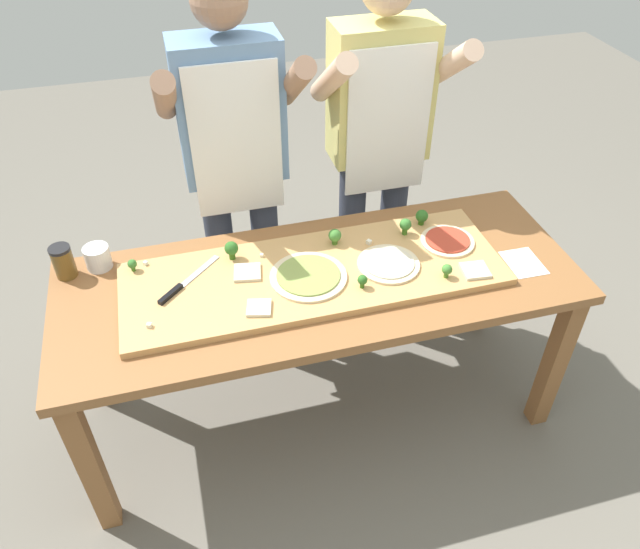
% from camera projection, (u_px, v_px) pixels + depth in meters
% --- Properties ---
extents(ground_plane, '(8.00, 8.00, 0.00)m').
position_uv_depth(ground_plane, '(320.00, 407.00, 2.70)').
color(ground_plane, '#6B665B').
extents(prep_table, '(1.90, 0.72, 0.75)m').
position_uv_depth(prep_table, '(319.00, 297.00, 2.28)').
color(prep_table, brown).
rests_on(prep_table, ground).
extents(cutting_board, '(1.38, 0.46, 0.03)m').
position_uv_depth(cutting_board, '(314.00, 274.00, 2.22)').
color(cutting_board, tan).
rests_on(cutting_board, prep_table).
extents(chefs_knife, '(0.24, 0.23, 0.02)m').
position_uv_depth(chefs_knife, '(181.00, 286.00, 2.14)').
color(chefs_knife, '#B7BABF').
rests_on(chefs_knife, cutting_board).
extents(pizza_whole_pesto_green, '(0.28, 0.28, 0.02)m').
position_uv_depth(pizza_whole_pesto_green, '(308.00, 276.00, 2.18)').
color(pizza_whole_pesto_green, beige).
rests_on(pizza_whole_pesto_green, cutting_board).
extents(pizza_whole_tomato_red, '(0.20, 0.20, 0.02)m').
position_uv_depth(pizza_whole_tomato_red, '(447.00, 241.00, 2.34)').
color(pizza_whole_tomato_red, beige).
rests_on(pizza_whole_tomato_red, cutting_board).
extents(pizza_whole_cheese_artichoke, '(0.23, 0.23, 0.02)m').
position_uv_depth(pizza_whole_cheese_artichoke, '(388.00, 264.00, 2.23)').
color(pizza_whole_cheese_artichoke, beige).
rests_on(pizza_whole_cheese_artichoke, cutting_board).
extents(pizza_slice_center, '(0.10, 0.10, 0.01)m').
position_uv_depth(pizza_slice_center, '(259.00, 308.00, 2.05)').
color(pizza_slice_center, beige).
rests_on(pizza_slice_center, cutting_board).
extents(pizza_slice_near_left, '(0.11, 0.11, 0.01)m').
position_uv_depth(pizza_slice_near_left, '(247.00, 272.00, 2.19)').
color(pizza_slice_near_left, beige).
rests_on(pizza_slice_near_left, cutting_board).
extents(pizza_slice_far_right, '(0.10, 0.10, 0.01)m').
position_uv_depth(pizza_slice_far_right, '(475.00, 270.00, 2.20)').
color(pizza_slice_far_right, beige).
rests_on(pizza_slice_far_right, cutting_board).
extents(broccoli_floret_front_mid, '(0.03, 0.03, 0.05)m').
position_uv_depth(broccoli_floret_front_mid, '(132.00, 264.00, 2.19)').
color(broccoli_floret_front_mid, '#3F7220').
rests_on(broccoli_floret_front_mid, cutting_board).
extents(broccoli_floret_back_left, '(0.05, 0.05, 0.07)m').
position_uv_depth(broccoli_floret_back_left, '(231.00, 249.00, 2.24)').
color(broccoli_floret_back_left, '#366618').
rests_on(broccoli_floret_back_left, cutting_board).
extents(broccoli_floret_center_right, '(0.05, 0.05, 0.07)m').
position_uv_depth(broccoli_floret_center_right, '(405.00, 225.00, 2.36)').
color(broccoli_floret_center_right, '#3F7220').
rests_on(broccoli_floret_center_right, cutting_board).
extents(broccoli_floret_front_left, '(0.05, 0.05, 0.06)m').
position_uv_depth(broccoli_floret_front_left, '(422.00, 216.00, 2.41)').
color(broccoli_floret_front_left, '#366618').
rests_on(broccoli_floret_front_left, cutting_board).
extents(broccoli_floret_front_right, '(0.04, 0.04, 0.05)m').
position_uv_depth(broccoli_floret_front_right, '(447.00, 270.00, 2.16)').
color(broccoli_floret_front_right, '#487A23').
rests_on(broccoli_floret_front_right, cutting_board).
extents(broccoli_floret_back_mid, '(0.04, 0.04, 0.05)m').
position_uv_depth(broccoli_floret_back_mid, '(362.00, 280.00, 2.12)').
color(broccoli_floret_back_mid, '#366618').
rests_on(broccoli_floret_back_mid, cutting_board).
extents(broccoli_floret_center_left, '(0.05, 0.05, 0.06)m').
position_uv_depth(broccoli_floret_center_left, '(335.00, 236.00, 2.31)').
color(broccoli_floret_center_left, '#487A23').
rests_on(broccoli_floret_center_left, cutting_board).
extents(cheese_crumble_a, '(0.02, 0.02, 0.02)m').
position_uv_depth(cheese_crumble_a, '(149.00, 325.00, 1.99)').
color(cheese_crumble_a, silver).
rests_on(cheese_crumble_a, cutting_board).
extents(cheese_crumble_b, '(0.02, 0.02, 0.02)m').
position_uv_depth(cheese_crumble_b, '(369.00, 242.00, 2.33)').
color(cheese_crumble_b, white).
rests_on(cheese_crumble_b, cutting_board).
extents(cheese_crumble_c, '(0.02, 0.02, 0.01)m').
position_uv_depth(cheese_crumble_c, '(262.00, 255.00, 2.27)').
color(cheese_crumble_c, silver).
rests_on(cheese_crumble_c, cutting_board).
extents(cheese_crumble_d, '(0.02, 0.02, 0.01)m').
position_uv_depth(cheese_crumble_d, '(146.00, 263.00, 2.23)').
color(cheese_crumble_d, silver).
rests_on(cheese_crumble_d, cutting_board).
extents(flour_cup, '(0.09, 0.09, 0.09)m').
position_uv_depth(flour_cup, '(98.00, 259.00, 2.25)').
color(flour_cup, white).
rests_on(flour_cup, prep_table).
extents(sauce_jar, '(0.08, 0.08, 0.13)m').
position_uv_depth(sauce_jar, '(63.00, 262.00, 2.19)').
color(sauce_jar, brown).
rests_on(sauce_jar, prep_table).
extents(recipe_note, '(0.13, 0.17, 0.00)m').
position_uv_depth(recipe_note, '(524.00, 263.00, 2.29)').
color(recipe_note, white).
rests_on(recipe_note, prep_table).
extents(cook_left, '(0.54, 0.39, 1.67)m').
position_uv_depth(cook_left, '(234.00, 153.00, 2.42)').
color(cook_left, '#333847').
rests_on(cook_left, ground).
extents(cook_right, '(0.54, 0.39, 1.67)m').
position_uv_depth(cook_right, '(379.00, 134.00, 2.54)').
color(cook_right, '#333847').
rests_on(cook_right, ground).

